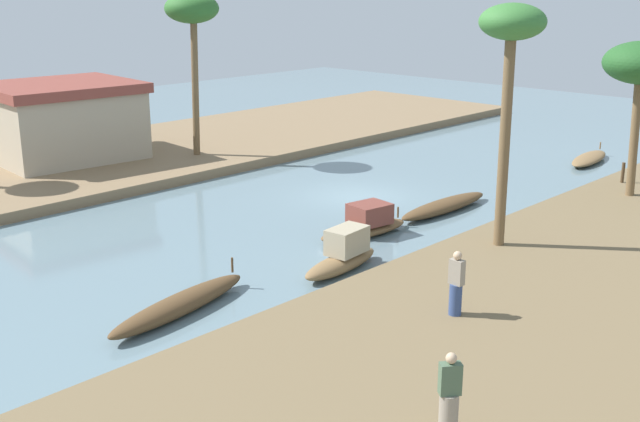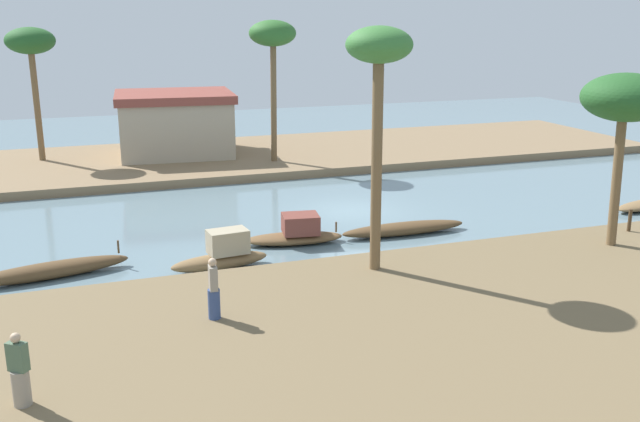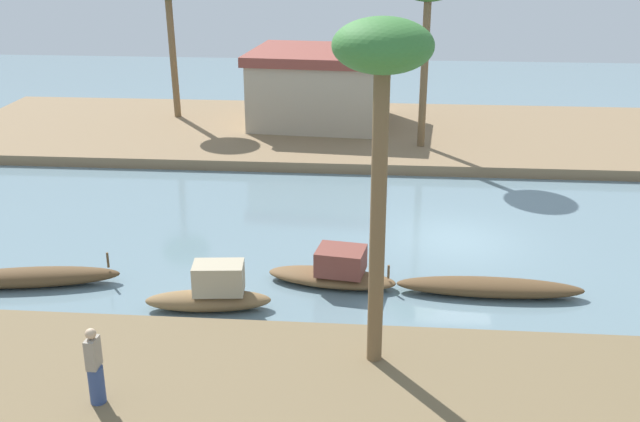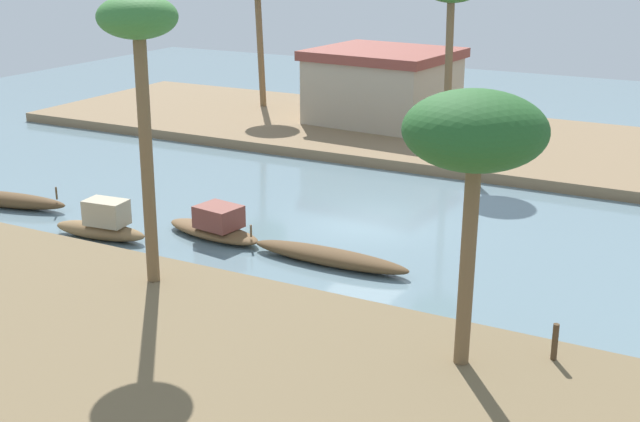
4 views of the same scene
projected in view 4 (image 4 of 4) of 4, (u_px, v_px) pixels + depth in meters
name	position (u px, v px, depth m)	size (l,w,h in m)	color
river_water	(367.00, 224.00, 29.69)	(72.62, 72.62, 0.00)	slate
riverbank_left	(121.00, 378.00, 18.88)	(47.01, 11.91, 0.45)	brown
riverbank_right	(482.00, 142.00, 40.36)	(47.01, 11.91, 0.45)	#846B4C
sampan_near_left_bank	(102.00, 224.00, 28.06)	(3.51, 1.26, 1.36)	brown
sampan_foreground	(330.00, 257.00, 25.97)	(5.28, 1.04, 0.48)	brown
sampan_with_red_awning	(215.00, 226.00, 28.16)	(3.93, 1.75, 1.14)	brown
sampan_with_tall_canopy	(4.00, 199.00, 31.47)	(5.26, 1.81, 0.95)	brown
mooring_post	(555.00, 342.00, 19.11)	(0.14, 0.14, 0.87)	#4C3823
palm_tree_left_near	(139.00, 38.00, 21.63)	(2.06, 2.06, 7.73)	brown
palm_tree_left_far	(475.00, 135.00, 17.58)	(3.04, 3.04, 6.14)	brown
riverside_building	(383.00, 85.00, 43.27)	(7.23, 6.58, 3.66)	tan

